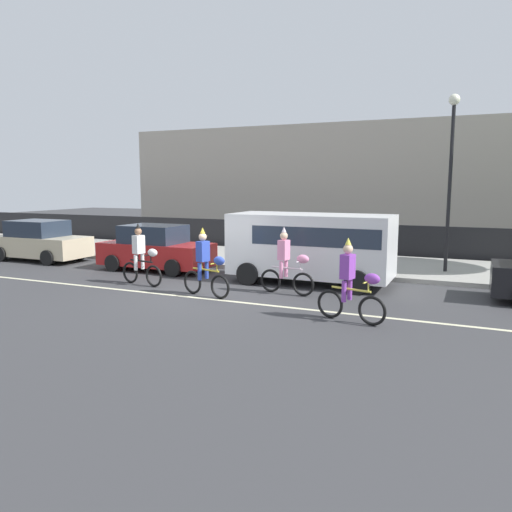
{
  "coord_description": "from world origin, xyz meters",
  "views": [
    {
      "loc": [
        6.89,
        -12.1,
        3.1
      ],
      "look_at": [
        1.0,
        1.2,
        1.0
      ],
      "focal_mm": 35.0,
      "sensor_mm": 36.0,
      "label": 1
    }
  ],
  "objects_px": {
    "parked_car_red": "(156,249)",
    "parked_car_beige": "(40,241)",
    "parade_cyclist_zebra": "(142,258)",
    "parade_cyclist_cobalt": "(206,267)",
    "parade_cyclist_pink": "(287,265)",
    "parked_van_white": "(313,243)",
    "parade_cyclist_purple": "(352,285)",
    "street_lamp_post": "(451,157)"
  },
  "relations": [
    {
      "from": "parked_car_red",
      "to": "parked_car_beige",
      "type": "bearing_deg",
      "value": 179.75
    },
    {
      "from": "parked_car_red",
      "to": "street_lamp_post",
      "type": "xyz_separation_m",
      "value": [
        9.68,
        3.1,
        3.21
      ]
    },
    {
      "from": "parade_cyclist_purple",
      "to": "parked_car_beige",
      "type": "relative_size",
      "value": 0.47
    },
    {
      "from": "parade_cyclist_purple",
      "to": "parked_van_white",
      "type": "height_order",
      "value": "parked_van_white"
    },
    {
      "from": "street_lamp_post",
      "to": "parked_car_red",
      "type": "bearing_deg",
      "value": -162.26
    },
    {
      "from": "parade_cyclist_purple",
      "to": "parade_cyclist_cobalt",
      "type": "bearing_deg",
      "value": 167.74
    },
    {
      "from": "parade_cyclist_zebra",
      "to": "parade_cyclist_purple",
      "type": "distance_m",
      "value": 7.06
    },
    {
      "from": "parade_cyclist_pink",
      "to": "parked_car_red",
      "type": "height_order",
      "value": "parade_cyclist_pink"
    },
    {
      "from": "parked_van_white",
      "to": "parked_car_red",
      "type": "bearing_deg",
      "value": 179.28
    },
    {
      "from": "parked_van_white",
      "to": "parade_cyclist_purple",
      "type": "bearing_deg",
      "value": -61.11
    },
    {
      "from": "parade_cyclist_zebra",
      "to": "parade_cyclist_cobalt",
      "type": "height_order",
      "value": "same"
    },
    {
      "from": "parked_car_red",
      "to": "parade_cyclist_zebra",
      "type": "bearing_deg",
      "value": -63.84
    },
    {
      "from": "parade_cyclist_purple",
      "to": "parked_car_red",
      "type": "relative_size",
      "value": 0.47
    },
    {
      "from": "parade_cyclist_purple",
      "to": "parked_car_red",
      "type": "distance_m",
      "value": 8.98
    },
    {
      "from": "parade_cyclist_pink",
      "to": "parked_van_white",
      "type": "distance_m",
      "value": 1.81
    },
    {
      "from": "parade_cyclist_pink",
      "to": "parked_car_beige",
      "type": "height_order",
      "value": "parade_cyclist_pink"
    },
    {
      "from": "parade_cyclist_cobalt",
      "to": "parade_cyclist_zebra",
      "type": "bearing_deg",
      "value": 167.37
    },
    {
      "from": "parade_cyclist_pink",
      "to": "parked_van_white",
      "type": "xyz_separation_m",
      "value": [
        0.2,
        1.75,
        0.44
      ]
    },
    {
      "from": "parked_van_white",
      "to": "parked_car_red",
      "type": "height_order",
      "value": "parked_van_white"
    },
    {
      "from": "parade_cyclist_zebra",
      "to": "parade_cyclist_pink",
      "type": "bearing_deg",
      "value": 7.42
    },
    {
      "from": "parade_cyclist_pink",
      "to": "street_lamp_post",
      "type": "bearing_deg",
      "value": 51.38
    },
    {
      "from": "parade_cyclist_zebra",
      "to": "parked_car_beige",
      "type": "distance_m",
      "value": 7.3
    },
    {
      "from": "parade_cyclist_pink",
      "to": "parked_van_white",
      "type": "height_order",
      "value": "parked_van_white"
    },
    {
      "from": "parade_cyclist_zebra",
      "to": "parade_cyclist_cobalt",
      "type": "xyz_separation_m",
      "value": [
        2.61,
        -0.58,
        0.0
      ]
    },
    {
      "from": "parade_cyclist_purple",
      "to": "street_lamp_post",
      "type": "height_order",
      "value": "street_lamp_post"
    },
    {
      "from": "parade_cyclist_cobalt",
      "to": "street_lamp_post",
      "type": "height_order",
      "value": "street_lamp_post"
    },
    {
      "from": "parade_cyclist_pink",
      "to": "parked_car_red",
      "type": "relative_size",
      "value": 0.47
    },
    {
      "from": "parade_cyclist_cobalt",
      "to": "parade_cyclist_purple",
      "type": "height_order",
      "value": "same"
    },
    {
      "from": "parked_car_beige",
      "to": "street_lamp_post",
      "type": "height_order",
      "value": "street_lamp_post"
    },
    {
      "from": "parade_cyclist_zebra",
      "to": "parked_car_red",
      "type": "distance_m",
      "value": 2.69
    },
    {
      "from": "street_lamp_post",
      "to": "parade_cyclist_cobalt",
      "type": "bearing_deg",
      "value": -133.97
    },
    {
      "from": "parked_car_beige",
      "to": "parade_cyclist_pink",
      "type": "bearing_deg",
      "value": -9.16
    },
    {
      "from": "parade_cyclist_purple",
      "to": "parked_car_red",
      "type": "xyz_separation_m",
      "value": [
        -8.08,
        3.93,
        -0.06
      ]
    },
    {
      "from": "parade_cyclist_purple",
      "to": "street_lamp_post",
      "type": "relative_size",
      "value": 0.33
    },
    {
      "from": "parked_van_white",
      "to": "parked_car_red",
      "type": "distance_m",
      "value": 5.97
    },
    {
      "from": "parade_cyclist_zebra",
      "to": "parade_cyclist_pink",
      "type": "distance_m",
      "value": 4.6
    },
    {
      "from": "parade_cyclist_cobalt",
      "to": "street_lamp_post",
      "type": "xyz_separation_m",
      "value": [
        5.88,
        6.1,
        3.15
      ]
    },
    {
      "from": "parade_cyclist_cobalt",
      "to": "parked_car_beige",
      "type": "bearing_deg",
      "value": 162.32
    },
    {
      "from": "parade_cyclist_purple",
      "to": "parked_car_red",
      "type": "bearing_deg",
      "value": 154.05
    },
    {
      "from": "parked_van_white",
      "to": "parade_cyclist_cobalt",
      "type": "bearing_deg",
      "value": -126.37
    },
    {
      "from": "parked_van_white",
      "to": "parked_car_red",
      "type": "xyz_separation_m",
      "value": [
        -5.95,
        0.07,
        -0.5
      ]
    },
    {
      "from": "parade_cyclist_purple",
      "to": "parked_van_white",
      "type": "xyz_separation_m",
      "value": [
        -2.13,
        3.86,
        0.44
      ]
    }
  ]
}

